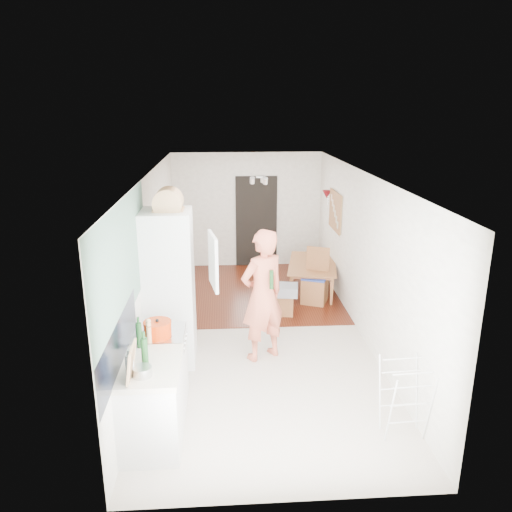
{
  "coord_description": "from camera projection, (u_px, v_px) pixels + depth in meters",
  "views": [
    {
      "loc": [
        -0.52,
        -7.15,
        3.46
      ],
      "look_at": [
        -0.03,
        0.2,
        1.22
      ],
      "focal_mm": 35.0,
      "sensor_mm": 36.0,
      "label": 1
    }
  ],
  "objects": [
    {
      "name": "worktop",
      "position": [
        150.0,
        367.0,
        5.09
      ],
      "size": [
        0.62,
        0.92,
        0.06
      ],
      "primitive_type": "cube",
      "color": "silver",
      "rests_on": "room_shell"
    },
    {
      "name": "floor",
      "position": [
        259.0,
        333.0,
        7.87
      ],
      "size": [
        3.2,
        7.0,
        0.01
      ],
      "primitive_type": "cube",
      "color": "#BDB2A0",
      "rests_on": "ground"
    },
    {
      "name": "dining_chair",
      "position": [
        315.0,
        277.0,
        8.94
      ],
      "size": [
        0.55,
        0.55,
        1.0
      ],
      "primitive_type": null,
      "rotation": [
        0.0,
        0.0,
        -0.39
      ],
      "color": "brown",
      "rests_on": "floor"
    },
    {
      "name": "sage_wall_panel",
      "position": [
        124.0,
        262.0,
        5.32
      ],
      "size": [
        0.02,
        3.0,
        1.3
      ],
      "primitive_type": "cube",
      "color": "slate",
      "rests_on": "room_shell"
    },
    {
      "name": "pinboard",
      "position": [
        335.0,
        211.0,
        9.33
      ],
      "size": [
        0.03,
        0.9,
        0.7
      ],
      "primitive_type": "cube",
      "color": "tan",
      "rests_on": "room_shell"
    },
    {
      "name": "drying_rack",
      "position": [
        404.0,
        400.0,
        5.34
      ],
      "size": [
        0.46,
        0.42,
        0.85
      ],
      "primitive_type": null,
      "rotation": [
        0.0,
        0.0,
        0.06
      ],
      "color": "silver",
      "rests_on": "floor"
    },
    {
      "name": "grey_drape",
      "position": [
        287.0,
        290.0,
        8.4
      ],
      "size": [
        0.43,
        0.43,
        0.17
      ],
      "primitive_type": "cube",
      "rotation": [
        0.0,
        0.0,
        -0.16
      ],
      "color": "gray",
      "rests_on": "stool"
    },
    {
      "name": "steel_pan",
      "position": [
        142.0,
        371.0,
        4.85
      ],
      "size": [
        0.2,
        0.2,
        0.1
      ],
      "primitive_type": "cylinder",
      "rotation": [
        0.0,
        0.0,
        0.02
      ],
      "color": "#B5B5B8",
      "rests_on": "worktop"
    },
    {
      "name": "pepper_mill_back",
      "position": [
        149.0,
        332.0,
        5.55
      ],
      "size": [
        0.06,
        0.06,
        0.21
      ],
      "primitive_type": "cylinder",
      "rotation": [
        0.0,
        0.0,
        -0.08
      ],
      "color": "tan",
      "rests_on": "worktop"
    },
    {
      "name": "fridge_interior",
      "position": [
        191.0,
        255.0,
        6.61
      ],
      "size": [
        0.02,
        0.52,
        0.66
      ],
      "primitive_type": "cube",
      "color": "white",
      "rests_on": "room_shell"
    },
    {
      "name": "bread_bin",
      "position": [
        168.0,
        202.0,
        6.41
      ],
      "size": [
        0.43,
        0.41,
        0.21
      ],
      "primitive_type": null,
      "rotation": [
        0.0,
        0.0,
        0.09
      ],
      "color": "tan",
      "rests_on": "fridge_housing"
    },
    {
      "name": "fridge_housing",
      "position": [
        169.0,
        289.0,
        6.73
      ],
      "size": [
        0.66,
        0.66,
        2.15
      ],
      "primitive_type": "cube",
      "color": "silver",
      "rests_on": "room_shell"
    },
    {
      "name": "tile_splashback",
      "position": [
        119.0,
        345.0,
        5.0
      ],
      "size": [
        0.02,
        1.9,
        0.5
      ],
      "primitive_type": "cube",
      "color": "black",
      "rests_on": "room_shell"
    },
    {
      "name": "chopping_boards",
      "position": [
        131.0,
        363.0,
        4.76
      ],
      "size": [
        0.12,
        0.26,
        0.35
      ],
      "primitive_type": null,
      "rotation": [
        0.0,
        0.0,
        0.34
      ],
      "color": "tan",
      "rests_on": "worktop"
    },
    {
      "name": "dining_table",
      "position": [
        314.0,
        279.0,
        9.61
      ],
      "size": [
        0.99,
        1.46,
        0.47
      ],
      "primitive_type": "imported",
      "rotation": [
        0.0,
        0.0,
        1.38
      ],
      "color": "brown",
      "rests_on": "floor"
    },
    {
      "name": "bottle_b",
      "position": [
        139.0,
        335.0,
        5.4
      ],
      "size": [
        0.07,
        0.07,
        0.28
      ],
      "primitive_type": "cylinder",
      "rotation": [
        0.0,
        0.0,
        0.15
      ],
      "color": "#18401B",
      "rests_on": "worktop"
    },
    {
      "name": "stool",
      "position": [
        285.0,
        304.0,
        8.52
      ],
      "size": [
        0.33,
        0.33,
        0.38
      ],
      "primitive_type": null,
      "rotation": [
        0.0,
        0.0,
        -0.16
      ],
      "color": "brown",
      "rests_on": "floor"
    },
    {
      "name": "pepper_mill_front",
      "position": [
        149.0,
        335.0,
        5.51
      ],
      "size": [
        0.07,
        0.07,
        0.2
      ],
      "primitive_type": "cylinder",
      "rotation": [
        0.0,
        0.0,
        0.28
      ],
      "color": "tan",
      "rests_on": "worktop"
    },
    {
      "name": "base_cabinet",
      "position": [
        152.0,
        406.0,
        5.22
      ],
      "size": [
        0.6,
        0.9,
        0.86
      ],
      "primitive_type": "cube",
      "color": "silver",
      "rests_on": "room_shell"
    },
    {
      "name": "red_casserole",
      "position": [
        158.0,
        329.0,
        5.67
      ],
      "size": [
        0.37,
        0.37,
        0.19
      ],
      "primitive_type": "cylinder",
      "rotation": [
        0.0,
        0.0,
        -0.15
      ],
      "color": "#C12D05",
      "rests_on": "cooker_top"
    },
    {
      "name": "doorway_recess",
      "position": [
        256.0,
        222.0,
        10.91
      ],
      "size": [
        0.9,
        0.04,
        2.0
      ],
      "primitive_type": "cube",
      "color": "black",
      "rests_on": "room_shell"
    },
    {
      "name": "wood_floor_overlay",
      "position": [
        252.0,
        291.0,
        9.63
      ],
      "size": [
        3.2,
        3.3,
        0.01
      ],
      "primitive_type": "cube",
      "color": "#521E0F",
      "rests_on": "room_shell"
    },
    {
      "name": "pinboard_frame",
      "position": [
        335.0,
        211.0,
        9.33
      ],
      "size": [
        0.0,
        0.94,
        0.74
      ],
      "primitive_type": "cube",
      "color": "brown",
      "rests_on": "room_shell"
    },
    {
      "name": "held_bottle",
      "position": [
        271.0,
        280.0,
        6.66
      ],
      "size": [
        0.06,
        0.06,
        0.26
      ],
      "primitive_type": "cylinder",
      "color": "#18401B",
      "rests_on": "person"
    },
    {
      "name": "fridge_door",
      "position": [
        213.0,
        261.0,
        6.34
      ],
      "size": [
        0.14,
        0.56,
        0.7
      ],
      "primitive_type": "cube",
      "rotation": [
        0.0,
        0.0,
        -1.4
      ],
      "color": "silver",
      "rests_on": "room_shell"
    },
    {
      "name": "bottle_c",
      "position": [
        130.0,
        365.0,
        4.86
      ],
      "size": [
        0.1,
        0.1,
        0.21
      ],
      "primitive_type": "cylinder",
      "rotation": [
        0.0,
        0.0,
        0.16
      ],
      "color": "beige",
      "rests_on": "worktop"
    },
    {
      "name": "room_shell",
      "position": [
        259.0,
        258.0,
        7.5
      ],
      "size": [
        3.2,
        7.0,
        2.5
      ],
      "primitive_type": null,
      "color": "white",
      "rests_on": "ground"
    },
    {
      "name": "range_cooker",
      "position": [
        161.0,
        369.0,
        5.94
      ],
      "size": [
        0.6,
        0.6,
        0.88
      ],
      "primitive_type": "cube",
      "color": "silver",
      "rests_on": "room_shell"
    },
    {
      "name": "cooker_top",
      "position": [
        159.0,
        334.0,
        5.8
      ],
      "size": [
        0.6,
        0.6,
        0.04
      ],
      "primitive_type": "cube",
      "color": "#B5B5B8",
      "rests_on": "room_shell"
    },
    {
      "name": "person",
      "position": [
        263.0,
        284.0,
        6.81
      ],
      "size": [
        0.97,
        0.87,
        2.22
      ],
      "primitive_type": "imported",
      "rotation": [
        0.0,
        0.0,
        3.67
      ],
      "color": "#D4674D",
      "rests_on": "floor"
    },
    {
      "name": "wall_sconce",
      "position": [
        327.0,
        194.0,
        9.89
      ],
      "size": [
        0.18,
        0.18,
        0.16
      ],
      "primitive_type": "cone",
      "color": "maroon",
      "rests_on": "room_shell"
    },
    {
      "name": "bottle_a",
      "position": [
        145.0,
        352.0,
        5.03
      ],
      "size": [
        0.09,
        0.09,
        0.3
      ],
      "primitive_type": "cylinder",
      "rotation": [
        0.0,
        0.0,
        -0.32
      ],
      "color": "#18401B",
      "rests_on": "worktop"
    }
  ]
}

